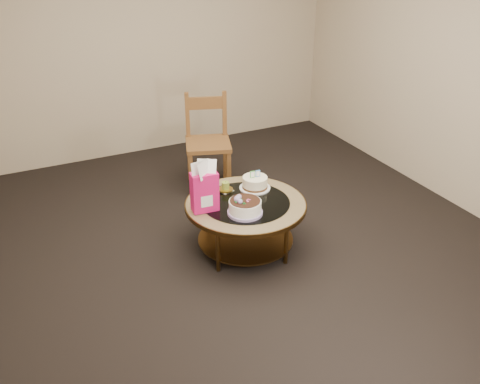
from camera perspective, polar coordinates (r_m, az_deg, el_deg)
name	(u,v)px	position (r m, az deg, el deg)	size (l,w,h in m)	color
ground	(245,248)	(4.69, 0.58, -5.97)	(5.00, 5.00, 0.00)	black
room_walls	(246,73)	(4.05, 0.69, 12.53)	(4.52, 5.02, 2.61)	tan
coffee_table	(246,210)	(4.49, 0.60, -1.95)	(1.02, 1.02, 0.46)	#533717
decorated_cake	(245,208)	(4.26, 0.52, -1.69)	(0.28, 0.28, 0.16)	#9E87BF
cream_cake	(255,183)	(4.65, 1.60, 0.97)	(0.27, 0.27, 0.17)	white
gift_bag	(204,187)	(4.25, -3.83, 0.57)	(0.22, 0.17, 0.42)	#DA146E
pillar_candle	(226,188)	(4.61, -1.55, 0.45)	(0.13, 0.13, 0.10)	#D8B259
dining_chair	(208,141)	(5.57, -3.46, 5.41)	(0.57, 0.57, 0.98)	brown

